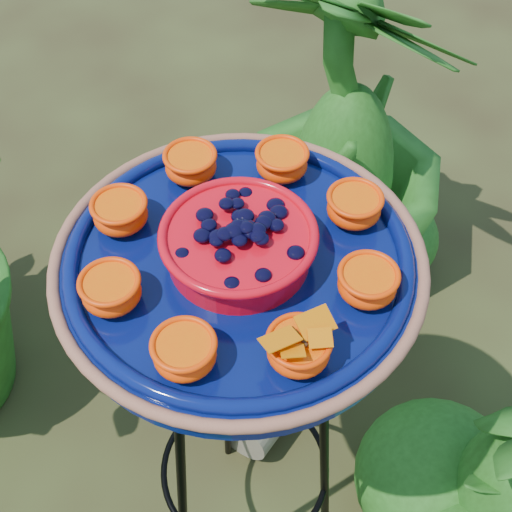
# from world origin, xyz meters

# --- Properties ---
(ground_plane) EXTENTS (20.00, 20.00, 0.00)m
(ground_plane) POSITION_xyz_m (0.00, 0.00, 0.00)
(ground_plane) COLOR black
(ground_plane) RESTS_ON ground
(tripod_stand) EXTENTS (0.43, 0.43, 0.99)m
(tripod_stand) POSITION_xyz_m (-0.00, -0.13, 0.60)
(tripod_stand) COLOR black
(tripod_stand) RESTS_ON ground
(feeder_dish) EXTENTS (0.61, 0.61, 0.12)m
(feeder_dish) POSITION_xyz_m (-0.00, -0.13, 1.03)
(feeder_dish) COLOR #071151
(feeder_dish) RESTS_ON tripod_stand
(driftwood_log) EXTENTS (0.54, 0.38, 0.17)m
(driftwood_log) POSITION_xyz_m (0.30, 0.16, 0.09)
(driftwood_log) COLOR gray
(driftwood_log) RESTS_ON ground
(shrub_back_right) EXTENTS (0.80, 0.80, 1.03)m
(shrub_back_right) POSITION_xyz_m (0.63, 0.48, 0.52)
(shrub_back_right) COLOR #1F4E14
(shrub_back_right) RESTS_ON ground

